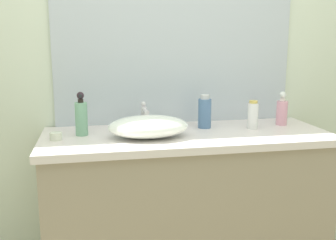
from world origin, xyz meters
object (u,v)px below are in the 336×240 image
(sink_basin, at_px, (148,127))
(spray_can, at_px, (81,117))
(perfume_bottle, at_px, (253,115))
(candle_jar, at_px, (56,136))
(lotion_bottle, at_px, (205,112))
(soap_dispenser, at_px, (282,111))

(sink_basin, bearing_deg, spray_can, 161.73)
(perfume_bottle, distance_m, candle_jar, 1.08)
(perfume_bottle, bearing_deg, candle_jar, -177.07)
(perfume_bottle, bearing_deg, spray_can, 178.56)
(spray_can, xyz_separation_m, candle_jar, (-0.13, -0.08, -0.08))
(spray_can, bearing_deg, sink_basin, -18.27)
(sink_basin, distance_m, lotion_bottle, 0.38)
(soap_dispenser, height_order, candle_jar, soap_dispenser)
(sink_basin, xyz_separation_m, spray_can, (-0.34, 0.11, 0.04))
(soap_dispenser, bearing_deg, lotion_bottle, 179.03)
(lotion_bottle, bearing_deg, perfume_bottle, -15.68)
(sink_basin, height_order, perfume_bottle, perfume_bottle)
(sink_basin, height_order, soap_dispenser, soap_dispenser)
(perfume_bottle, xyz_separation_m, candle_jar, (-1.07, -0.06, -0.06))
(candle_jar, bearing_deg, soap_dispenser, 5.37)
(sink_basin, relative_size, lotion_bottle, 2.18)
(lotion_bottle, bearing_deg, candle_jar, -171.01)
(soap_dispenser, xyz_separation_m, lotion_bottle, (-0.47, 0.01, 0.01))
(candle_jar, bearing_deg, sink_basin, -4.05)
(sink_basin, xyz_separation_m, lotion_bottle, (0.35, 0.16, 0.03))
(lotion_bottle, distance_m, perfume_bottle, 0.27)
(sink_basin, relative_size, candle_jar, 6.77)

